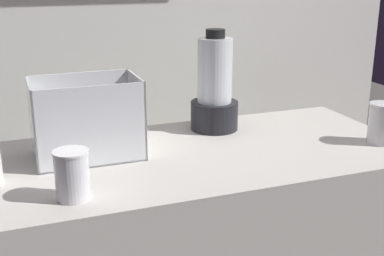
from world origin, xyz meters
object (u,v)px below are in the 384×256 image
at_px(blender_pitcher, 215,91).
at_px(juice_cup_pomegranate_left, 72,178).
at_px(carrot_display_bin, 90,132).
at_px(juice_cup_carrot_middle, 382,125).

distance_m(blender_pitcher, juice_cup_pomegranate_left, 0.69).
bearing_deg(carrot_display_bin, juice_cup_pomegranate_left, -108.05).
bearing_deg(blender_pitcher, juice_cup_carrot_middle, -36.25).
xyz_separation_m(carrot_display_bin, juice_cup_pomegranate_left, (-0.09, -0.29, -0.02)).
bearing_deg(juice_cup_carrot_middle, juice_cup_pomegranate_left, -175.83).
distance_m(blender_pitcher, juice_cup_carrot_middle, 0.57).
bearing_deg(juice_cup_carrot_middle, blender_pitcher, 143.75).
bearing_deg(juice_cup_pomegranate_left, blender_pitcher, 36.24).
relative_size(blender_pitcher, juice_cup_pomegranate_left, 2.78).
relative_size(juice_cup_pomegranate_left, juice_cup_carrot_middle, 0.95).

